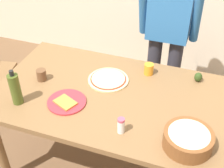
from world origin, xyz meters
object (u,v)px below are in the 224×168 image
Objects in this scene: pizza_raw_on_board at (108,79)px; olive_oil_bottle at (15,89)px; cup_small_brown at (42,75)px; cup_orange at (149,69)px; plate_with_slice at (66,102)px; dining_table at (110,104)px; person_cook at (168,28)px; avocado at (198,77)px; salt_shaker at (121,125)px; popcorn_bowl at (188,138)px.

olive_oil_bottle reaches higher than pizza_raw_on_board.
cup_orange is at bearing 24.88° from cup_small_brown.
plate_with_slice is at bearing -118.51° from pizza_raw_on_board.
pizza_raw_on_board is 3.48× the size of cup_orange.
dining_table is at bearing -66.69° from pizza_raw_on_board.
cup_orange is at bearing 39.39° from olive_oil_bottle.
person_cook is 0.53m from avocado.
pizza_raw_on_board is at bearing -116.04° from person_cook.
plate_with_slice is 0.44m from salt_shaker.
popcorn_bowl is 1.12m from olive_oil_bottle.
popcorn_bowl is (0.63, -0.43, 0.05)m from pizza_raw_on_board.
person_cook is 1.08m from salt_shaker.
person_cook reaches higher than olive_oil_bottle.
dining_table is 18.82× the size of cup_orange.
dining_table is at bearing 1.03° from cup_small_brown.
salt_shaker reaches higher than cup_small_brown.
salt_shaker reaches higher than plate_with_slice.
olive_oil_bottle is 3.66× the size of avocado.
pizza_raw_on_board is 1.16× the size of olive_oil_bottle.
dining_table is 15.09× the size of salt_shaker.
avocado is (-0.02, 0.64, -0.03)m from popcorn_bowl.
popcorn_bowl is at bearing 3.11° from salt_shaker.
salt_shaker is 1.51× the size of avocado.
popcorn_bowl reaches higher than pizza_raw_on_board.
dining_table is 5.40× the size of pizza_raw_on_board.
person_cook is at bearing 72.49° from dining_table.
cup_small_brown is at bearing 85.21° from olive_oil_bottle.
popcorn_bowl reaches higher than avocado.
plate_with_slice is 3.06× the size of cup_orange.
olive_oil_bottle reaches higher than dining_table.
person_cook is 1.09m from cup_small_brown.
person_cook is 15.28× the size of salt_shaker.
cup_small_brown is (-0.76, -0.77, -0.14)m from person_cook.
popcorn_bowl is at bearing -14.46° from cup_small_brown.
popcorn_bowl is at bearing -88.42° from avocado.
plate_with_slice is 0.67m from cup_orange.
salt_shaker reaches higher than pizza_raw_on_board.
pizza_raw_on_board is 1.14× the size of plate_with_slice.
cup_orange is at bearing 89.09° from salt_shaker.
pizza_raw_on_board is 4.23× the size of avocado.
plate_with_slice is at bearing -145.92° from avocado.
pizza_raw_on_board reaches higher than dining_table.
cup_small_brown is at bearing 148.38° from plate_with_slice.
olive_oil_bottle is 3.01× the size of cup_orange.
cup_small_brown is (-0.52, -0.01, 0.13)m from dining_table.
avocado is (0.36, 0.03, -0.01)m from cup_orange.
cup_small_brown reaches higher than avocado.
avocado is at bearing -52.12° from person_cook.
person_cook is at bearing 53.06° from olive_oil_bottle.
person_cook is 0.70m from pizza_raw_on_board.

